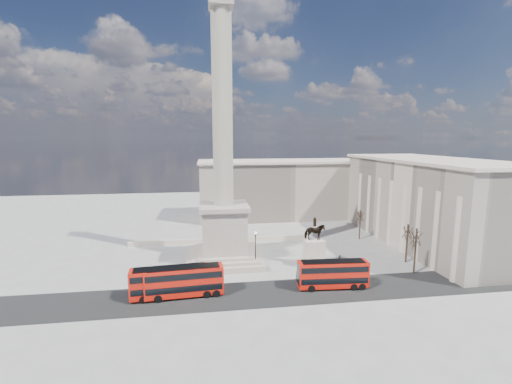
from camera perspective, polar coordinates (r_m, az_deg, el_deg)
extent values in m
plane|color=#9E9C96|center=(61.84, -5.02, -12.84)|extent=(180.00, 180.00, 0.00)
cube|color=#252525|center=(53.20, 1.22, -16.57)|extent=(120.00, 9.00, 0.01)
cube|color=#AEA191|center=(66.34, -5.26, -10.85)|extent=(14.00, 14.00, 1.00)
cube|color=#AEA191|center=(66.09, -5.27, -10.23)|extent=(12.00, 12.00, 0.50)
cube|color=#AEA191|center=(65.93, -5.28, -9.82)|extent=(10.00, 10.00, 0.50)
cube|color=#AEA191|center=(64.69, -5.33, -6.26)|extent=(8.00, 8.00, 8.00)
cube|color=#AEA191|center=(63.68, -5.39, -2.43)|extent=(9.00, 9.00, 0.80)
cylinder|color=#ACA58E|center=(62.62, -5.63, 13.37)|extent=(3.60, 3.60, 34.00)
cube|color=#AEA191|center=(66.36, -5.89, 28.71)|extent=(4.20, 4.20, 1.20)
cube|color=beige|center=(76.76, -5.68, -8.04)|extent=(40.00, 0.60, 1.10)
cube|color=beige|center=(83.79, 26.89, -1.59)|extent=(18.00, 45.00, 18.00)
cube|color=beige|center=(82.75, 27.34, 4.75)|extent=(19.00, 46.00, 0.60)
cube|color=beige|center=(101.12, 5.05, 0.43)|extent=(50.00, 16.00, 16.00)
cube|color=beige|center=(100.23, 5.12, 5.12)|extent=(51.00, 17.00, 0.60)
cube|color=red|center=(52.70, -14.14, -14.24)|extent=(11.33, 3.52, 4.11)
cube|color=black|center=(52.99, -14.11, -14.97)|extent=(10.89, 3.54, 0.91)
cube|color=black|center=(52.29, -14.19, -13.14)|extent=(10.89, 3.54, 0.91)
cube|color=black|center=(51.93, -14.23, -12.13)|extent=(10.20, 3.17, 0.06)
cylinder|color=black|center=(53.67, -18.15, -16.15)|extent=(1.35, 2.74, 1.12)
cylinder|color=black|center=(53.46, -10.58, -15.94)|extent=(1.35, 2.74, 1.12)
cylinder|color=black|center=(53.52, -9.09, -15.87)|extent=(1.35, 2.74, 1.12)
cube|color=red|center=(52.39, -11.84, -14.29)|extent=(11.35, 3.31, 4.12)
cube|color=black|center=(52.69, -11.81, -15.03)|extent=(10.91, 3.34, 0.92)
cube|color=black|center=(51.97, -11.88, -13.18)|extent=(10.91, 3.34, 0.92)
cube|color=black|center=(51.61, -11.92, -12.15)|extent=(10.21, 2.98, 0.06)
cylinder|color=black|center=(53.30, -15.91, -16.22)|extent=(1.30, 2.74, 1.12)
cylinder|color=black|center=(53.22, -8.26, -15.99)|extent=(1.30, 2.74, 1.12)
cylinder|color=black|center=(53.31, -6.76, -15.92)|extent=(1.30, 2.74, 1.12)
cube|color=red|center=(55.32, 12.66, -13.15)|extent=(10.86, 3.09, 3.95)
cube|color=black|center=(55.58, 12.64, -13.82)|extent=(10.44, 3.12, 0.88)
cube|color=black|center=(54.93, 12.70, -12.13)|extent=(10.44, 3.12, 0.88)
cube|color=black|center=(54.60, 12.73, -11.19)|extent=(9.78, 2.78, 0.06)
cylinder|color=black|center=(55.11, 8.95, -15.13)|extent=(1.23, 2.62, 1.07)
cylinder|color=black|center=(56.92, 15.59, -14.55)|extent=(1.23, 2.62, 1.07)
cylinder|color=black|center=(57.36, 16.83, -14.42)|extent=(1.23, 2.62, 1.07)
cylinder|color=black|center=(62.97, -0.09, -12.15)|extent=(0.44, 0.44, 0.50)
cylinder|color=black|center=(62.04, -0.09, -9.78)|extent=(0.16, 0.16, 6.00)
cylinder|color=black|center=(61.17, -0.09, -7.21)|extent=(0.30, 0.30, 0.30)
sphere|color=silver|center=(61.07, -0.09, -6.89)|extent=(0.56, 0.56, 0.56)
cube|color=beige|center=(64.29, 9.59, -11.81)|extent=(4.39, 3.29, 0.55)
cube|color=beige|center=(63.56, 9.64, -10.01)|extent=(3.51, 2.41, 4.83)
imported|color=black|center=(62.42, 9.73, -6.62)|extent=(3.69, 2.04, 2.96)
cylinder|color=black|center=(61.97, 9.77, -5.03)|extent=(0.55, 0.55, 1.32)
sphere|color=black|center=(61.79, 9.79, -4.36)|extent=(0.39, 0.39, 0.39)
cylinder|color=#332319|center=(64.86, 25.01, -8.92)|extent=(0.32, 0.32, 7.91)
cylinder|color=#332319|center=(69.99, 23.84, -7.83)|extent=(0.34, 0.34, 7.27)
cylinder|color=#332319|center=(81.95, 16.93, -5.23)|extent=(0.29, 0.29, 6.79)
imported|color=#28242A|center=(57.16, 6.87, -13.80)|extent=(0.77, 0.69, 1.76)
imported|color=#28242A|center=(60.31, 16.21, -12.78)|extent=(0.96, 0.76, 1.91)
imported|color=#28242A|center=(65.91, 13.73, -10.88)|extent=(0.52, 1.03, 1.70)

